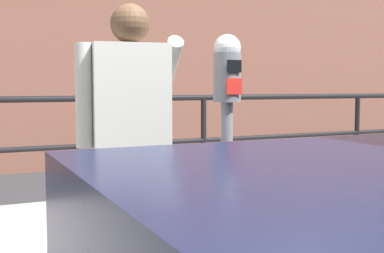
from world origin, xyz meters
TOP-DOWN VIEW (x-y plane):
  - sidewalk_curb at (0.00, 1.57)m, footprint 36.00×3.13m
  - parking_meter at (0.08, 0.55)m, footprint 0.16×0.17m
  - pedestrian_at_meter at (-0.46, 0.65)m, footprint 0.65×0.54m
  - background_railing at (-0.00, 2.88)m, footprint 24.06×0.06m
  - backdrop_wall at (0.00, 6.12)m, footprint 32.00×0.50m

SIDE VIEW (x-z plane):
  - sidewalk_curb at x=0.00m, z-range 0.00..0.15m
  - background_railing at x=0.00m, z-range 0.38..1.45m
  - pedestrian_at_meter at x=-0.46m, z-range 0.26..1.85m
  - parking_meter at x=0.08m, z-range 0.46..1.90m
  - backdrop_wall at x=0.00m, z-range 0.00..3.91m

